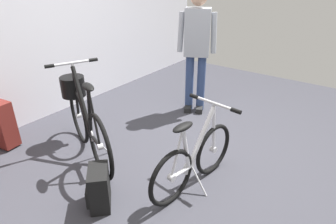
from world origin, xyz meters
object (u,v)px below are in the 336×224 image
folding_bike_foreground (194,158)px  visitor_near_wall (197,45)px  display_bike_left (84,115)px  backpack_on_floor (99,188)px

folding_bike_foreground → visitor_near_wall: (1.42, 0.86, 0.61)m
display_bike_left → backpack_on_floor: bearing=-123.3°
display_bike_left → backpack_on_floor: 0.91m
visitor_near_wall → backpack_on_floor: (-2.09, -0.35, -0.74)m
backpack_on_floor → folding_bike_foreground: bearing=-37.2°
folding_bike_foreground → visitor_near_wall: 1.77m
display_bike_left → backpack_on_floor: display_bike_left is taller
folding_bike_foreground → backpack_on_floor: 0.85m
visitor_near_wall → backpack_on_floor: size_ratio=4.54×
display_bike_left → visitor_near_wall: (1.61, -0.38, 0.47)m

